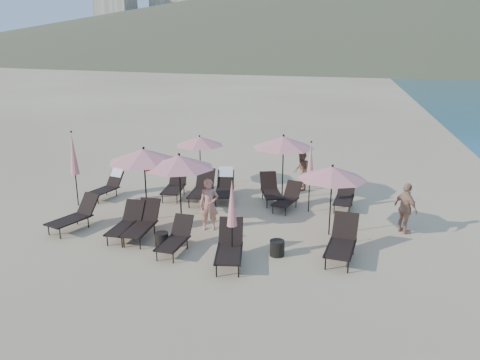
% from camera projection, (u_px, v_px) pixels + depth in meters
% --- Properties ---
extents(ground, '(800.00, 800.00, 0.00)m').
position_uv_depth(ground, '(218.00, 252.00, 13.06)').
color(ground, '#D6BA8C').
rests_on(ground, ground).
extents(volcanic_headland, '(690.00, 690.00, 55.00)m').
position_uv_depth(volcanic_headland, '(473.00, 7.00, 273.51)').
color(volcanic_headland, brown).
rests_on(volcanic_headland, ground).
extents(hotel_skyline, '(109.00, 82.00, 55.00)m').
position_uv_depth(hotel_skyline, '(188.00, 12.00, 280.20)').
color(hotel_skyline, beige).
rests_on(hotel_skyline, ground).
extents(lounger_0, '(1.17, 1.82, 0.98)m').
position_uv_depth(lounger_0, '(75.00, 215.00, 14.61)').
color(lounger_0, black).
rests_on(lounger_0, ground).
extents(lounger_1, '(0.70, 1.76, 1.01)m').
position_uv_depth(lounger_1, '(142.00, 223.00, 13.95)').
color(lounger_1, black).
rests_on(lounger_1, ground).
extents(lounger_2, '(0.64, 1.65, 0.94)m').
position_uv_depth(lounger_2, '(127.00, 223.00, 14.02)').
color(lounger_2, black).
rests_on(lounger_2, ground).
extents(lounger_3, '(0.68, 1.56, 0.88)m').
position_uv_depth(lounger_3, '(176.00, 238.00, 13.01)').
color(lounger_3, black).
rests_on(lounger_3, ground).
extents(lounger_4, '(0.97, 1.85, 1.01)m').
position_uv_depth(lounger_4, '(230.00, 246.00, 12.33)').
color(lounger_4, black).
rests_on(lounger_4, ground).
extents(lounger_5, '(0.90, 1.89, 1.05)m').
position_uv_depth(lounger_5, '(342.00, 241.00, 12.60)').
color(lounger_5, black).
rests_on(lounger_5, ground).
extents(lounger_6, '(0.97, 1.72, 1.01)m').
position_uv_depth(lounger_6, '(108.00, 185.00, 17.67)').
color(lounger_6, black).
rests_on(lounger_6, ground).
extents(lounger_7, '(0.84, 1.85, 1.12)m').
position_uv_depth(lounger_7, '(176.00, 182.00, 17.78)').
color(lounger_7, black).
rests_on(lounger_7, ground).
extents(lounger_8, '(0.81, 1.87, 1.05)m').
position_uv_depth(lounger_8, '(202.00, 188.00, 17.24)').
color(lounger_8, black).
rests_on(lounger_8, ground).
extents(lounger_9, '(1.14, 1.78, 0.96)m').
position_uv_depth(lounger_9, '(271.00, 190.00, 17.19)').
color(lounger_9, black).
rests_on(lounger_9, ground).
extents(lounger_10, '(0.96, 1.61, 0.87)m').
position_uv_depth(lounger_10, '(288.00, 198.00, 16.41)').
color(lounger_10, black).
rests_on(lounger_10, ground).
extents(lounger_11, '(0.77, 1.65, 0.92)m').
position_uv_depth(lounger_11, '(345.00, 196.00, 16.52)').
color(lounger_11, black).
rests_on(lounger_11, ground).
extents(lounger_12, '(0.92, 1.83, 1.09)m').
position_uv_depth(lounger_12, '(225.00, 186.00, 17.41)').
color(lounger_12, black).
rests_on(lounger_12, ground).
extents(umbrella_open_0, '(2.29, 2.29, 2.47)m').
position_uv_depth(umbrella_open_0, '(144.00, 155.00, 14.90)').
color(umbrella_open_0, black).
rests_on(umbrella_open_0, ground).
extents(umbrella_open_1, '(2.21, 2.21, 2.37)m').
position_uv_depth(umbrella_open_1, '(179.00, 162.00, 14.43)').
color(umbrella_open_1, black).
rests_on(umbrella_open_1, ground).
extents(umbrella_open_2, '(2.06, 2.06, 2.21)m').
position_uv_depth(umbrella_open_2, '(332.00, 173.00, 13.73)').
color(umbrella_open_2, black).
rests_on(umbrella_open_2, ground).
extents(umbrella_open_3, '(1.95, 1.95, 2.10)m').
position_uv_depth(umbrella_open_3, '(200.00, 141.00, 18.73)').
color(umbrella_open_3, black).
rests_on(umbrella_open_3, ground).
extents(umbrella_open_4, '(2.29, 2.29, 2.46)m').
position_uv_depth(umbrella_open_4, '(283.00, 142.00, 16.93)').
color(umbrella_open_4, black).
rests_on(umbrella_open_4, ground).
extents(umbrella_closed_0, '(0.27, 0.27, 2.32)m').
position_uv_depth(umbrella_closed_0, '(232.00, 203.00, 12.13)').
color(umbrella_closed_0, black).
rests_on(umbrella_closed_0, ground).
extents(umbrella_closed_1, '(0.29, 0.29, 2.50)m').
position_uv_depth(umbrella_closed_1, '(310.00, 163.00, 15.72)').
color(umbrella_closed_1, black).
rests_on(umbrella_closed_1, ground).
extents(umbrella_closed_2, '(0.32, 0.32, 2.72)m').
position_uv_depth(umbrella_closed_2, '(73.00, 154.00, 16.35)').
color(umbrella_closed_2, black).
rests_on(umbrella_closed_2, ground).
extents(side_table_0, '(0.39, 0.39, 0.43)m').
position_uv_depth(side_table_0, '(162.00, 240.00, 13.34)').
color(side_table_0, black).
rests_on(side_table_0, ground).
extents(side_table_1, '(0.41, 0.41, 0.43)m').
position_uv_depth(side_table_1, '(277.00, 248.00, 12.81)').
color(side_table_1, black).
rests_on(side_table_1, ground).
extents(beachgoer_a, '(0.68, 0.54, 1.63)m').
position_uv_depth(beachgoer_a, '(209.00, 205.00, 14.45)').
color(beachgoer_a, tan).
rests_on(beachgoer_a, ground).
extents(beachgoer_b, '(0.76, 0.88, 1.58)m').
position_uv_depth(beachgoer_b, '(301.00, 171.00, 18.46)').
color(beachgoer_b, '#9B7050').
rests_on(beachgoer_b, ground).
extents(beachgoer_c, '(0.86, 0.98, 1.59)m').
position_uv_depth(beachgoer_c, '(406.00, 208.00, 14.19)').
color(beachgoer_c, tan).
rests_on(beachgoer_c, ground).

